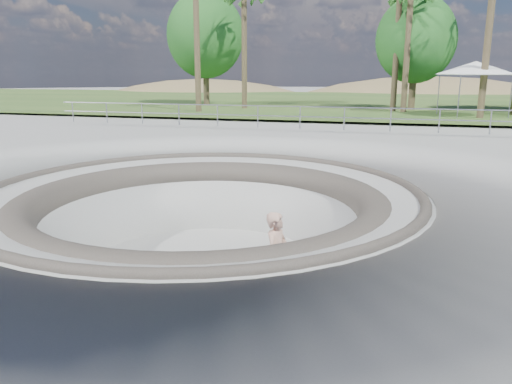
% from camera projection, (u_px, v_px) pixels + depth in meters
% --- Properties ---
extents(ground, '(180.00, 180.00, 0.00)m').
position_uv_depth(ground, '(202.00, 190.00, 11.66)').
color(ground, '#A5A5A0').
rests_on(ground, ground).
extents(skate_bowl, '(14.00, 14.00, 4.10)m').
position_uv_depth(skate_bowl, '(204.00, 264.00, 12.09)').
color(skate_bowl, '#A5A5A0').
rests_on(skate_bowl, ground).
extents(grass_strip, '(180.00, 36.00, 0.12)m').
position_uv_depth(grass_strip, '(348.00, 101.00, 43.40)').
color(grass_strip, '#315622').
rests_on(grass_strip, ground).
extents(distant_hills, '(103.20, 45.00, 28.60)m').
position_uv_depth(distant_hills, '(392.00, 148.00, 65.76)').
color(distant_hills, olive).
rests_on(distant_hills, ground).
extents(safety_railing, '(25.00, 0.06, 1.03)m').
position_uv_depth(safety_railing, '(300.00, 117.00, 22.72)').
color(safety_railing, gray).
rests_on(safety_railing, ground).
extents(skateboard, '(0.81, 0.45, 0.08)m').
position_uv_depth(skateboard, '(276.00, 301.00, 10.12)').
color(skateboard, '#975E3C').
rests_on(skateboard, ground).
extents(skater, '(0.58, 0.76, 1.85)m').
position_uv_depth(skater, '(277.00, 257.00, 9.90)').
color(skater, tan).
rests_on(skater, skateboard).
extents(canopy_white, '(5.65, 5.65, 3.00)m').
position_uv_depth(canopy_white, '(476.00, 68.00, 27.46)').
color(canopy_white, gray).
rests_on(canopy_white, ground).
extents(bushy_tree_left, '(5.79, 5.26, 8.35)m').
position_uv_depth(bushy_tree_left, '(205.00, 35.00, 37.06)').
color(bushy_tree_left, brown).
rests_on(bushy_tree_left, ground).
extents(bushy_tree_mid, '(5.07, 4.61, 7.32)m').
position_uv_depth(bushy_tree_mid, '(416.00, 40.00, 31.92)').
color(bushy_tree_mid, brown).
rests_on(bushy_tree_mid, ground).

